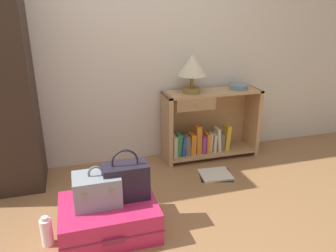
# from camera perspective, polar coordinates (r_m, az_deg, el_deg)

# --- Properties ---
(back_wall) EXTENTS (6.40, 0.10, 2.60)m
(back_wall) POSITION_cam_1_polar(r_m,az_deg,el_deg) (3.20, -9.19, 16.15)
(back_wall) COLOR silver
(back_wall) RESTS_ON ground_plane
(bookshelf) EXTENTS (0.99, 0.32, 0.71)m
(bookshelf) POSITION_cam_1_polar(r_m,az_deg,el_deg) (3.43, 6.76, -0.12)
(bookshelf) COLOR tan
(bookshelf) RESTS_ON ground_plane
(table_lamp) EXTENTS (0.28, 0.28, 0.37)m
(table_lamp) POSITION_cam_1_polar(r_m,az_deg,el_deg) (3.19, 4.19, 10.08)
(table_lamp) COLOR olive
(table_lamp) RESTS_ON bookshelf
(bowl) EXTENTS (0.19, 0.19, 0.05)m
(bowl) POSITION_cam_1_polar(r_m,az_deg,el_deg) (3.45, 12.08, 6.64)
(bowl) COLOR slate
(bowl) RESTS_ON bookshelf
(suitcase_large) EXTENTS (0.67, 0.52, 0.23)m
(suitcase_large) POSITION_cam_1_polar(r_m,az_deg,el_deg) (2.43, -10.15, -15.26)
(suitcase_large) COLOR #DB2860
(suitcase_large) RESTS_ON ground_plane
(train_case) EXTENTS (0.31, 0.24, 0.28)m
(train_case) POSITION_cam_1_polar(r_m,az_deg,el_deg) (2.33, -12.15, -10.62)
(train_case) COLOR #8E99A3
(train_case) RESTS_ON suitcase_large
(handbag) EXTENTS (0.31, 0.17, 0.37)m
(handbag) POSITION_cam_1_polar(r_m,az_deg,el_deg) (2.34, -7.28, -9.34)
(handbag) COLOR #231E2D
(handbag) RESTS_ON suitcase_large
(bottle) EXTENTS (0.08, 0.08, 0.21)m
(bottle) POSITION_cam_1_polar(r_m,az_deg,el_deg) (2.44, -20.22, -16.74)
(bottle) COLOR white
(bottle) RESTS_ON ground_plane
(open_book_on_floor) EXTENTS (0.36, 0.33, 0.02)m
(open_book_on_floor) POSITION_cam_1_polar(r_m,az_deg,el_deg) (3.18, 8.17, -8.31)
(open_book_on_floor) COLOR white
(open_book_on_floor) RESTS_ON ground_plane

